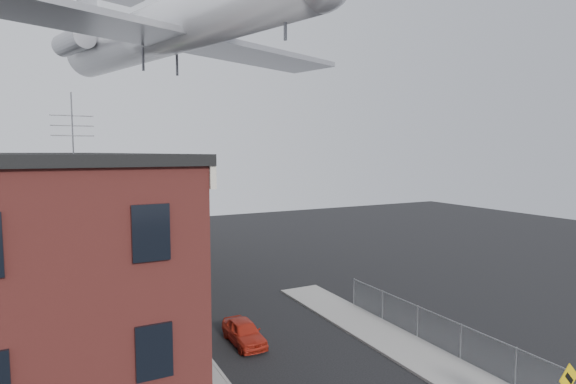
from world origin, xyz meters
The scene contains 17 objects.
sidewalk_left centered at (-5.50, 24.00, 0.06)m, with size 3.00×62.00×0.12m, color gray.
sidewalk_right centered at (5.50, 6.00, 0.06)m, with size 3.00×26.00×0.12m, color gray.
curb_left centered at (-4.05, 24.00, 0.07)m, with size 0.15×62.00×0.14m, color gray.
curb_right centered at (4.05, 6.00, 0.07)m, with size 0.15×26.00×0.14m, color gray.
corner_building centered at (-12.00, 7.00, 5.16)m, with size 10.31×12.30×12.15m.
row_house_a centered at (-11.96, 16.50, 5.13)m, with size 11.98×7.00×10.30m.
row_house_b centered at (-11.96, 23.50, 5.13)m, with size 11.98×7.00×10.30m.
row_house_c centered at (-11.96, 30.50, 5.13)m, with size 11.98×7.00×10.30m.
row_house_d centered at (-11.96, 37.50, 5.13)m, with size 11.98×7.00×10.30m.
row_house_e centered at (-11.96, 44.50, 5.13)m, with size 11.98×7.00×10.30m.
chainlink_fence centered at (7.00, 5.00, 1.00)m, with size 0.06×18.06×1.90m.
utility_pole centered at (-5.60, 18.00, 4.67)m, with size 1.80×0.26×9.00m.
street_tree centered at (-5.27, 27.92, 3.45)m, with size 3.22×3.20×5.20m.
car_near centered at (-1.80, 11.85, 0.65)m, with size 1.52×3.79×1.29m, color #B12616.
car_mid centered at (-3.60, 24.67, 0.56)m, with size 1.18×3.38×1.11m, color black.
car_far centered at (-3.60, 31.87, 0.65)m, with size 1.81×4.46×1.30m, color gray.
airplane centered at (-4.04, 19.75, 18.19)m, with size 24.70×28.28×8.21m.
Camera 1 is at (-10.49, -10.14, 10.35)m, focal length 28.00 mm.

